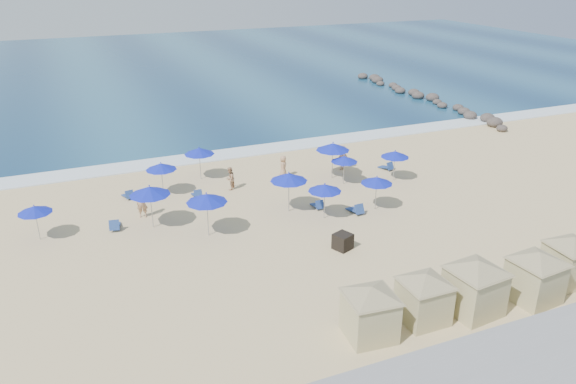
{
  "coord_description": "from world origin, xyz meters",
  "views": [
    {
      "loc": [
        -13.7,
        -25.66,
        14.65
      ],
      "look_at": [
        -1.54,
        3.0,
        1.57
      ],
      "focal_mm": 35.0,
      "sensor_mm": 36.0,
      "label": 1
    }
  ],
  "objects_px": {
    "rock_jetty": "(423,97)",
    "umbrella_1": "(150,191)",
    "cabana_2": "(476,280)",
    "umbrella_8": "(377,180)",
    "umbrella_5": "(289,177)",
    "beachgoer_1": "(230,178)",
    "cabana_1": "(424,291)",
    "umbrella_3": "(207,198)",
    "umbrella_0": "(35,209)",
    "beachgoer_2": "(342,158)",
    "umbrella_10": "(395,154)",
    "trash_bin": "(343,241)",
    "umbrella_7": "(344,159)",
    "cabana_4": "(571,254)",
    "umbrella_9": "(333,147)",
    "cabana_3": "(536,270)",
    "umbrella_2": "(161,166)",
    "umbrella_6": "(325,188)",
    "beachgoer_3": "(283,166)",
    "cabana_0": "(370,305)",
    "umbrella_4": "(199,151)",
    "beachgoer_0": "(142,203)"
  },
  "relations": [
    {
      "from": "cabana_0",
      "to": "umbrella_7",
      "type": "distance_m",
      "value": 17.04
    },
    {
      "from": "cabana_0",
      "to": "umbrella_10",
      "type": "height_order",
      "value": "cabana_0"
    },
    {
      "from": "umbrella_5",
      "to": "beachgoer_2",
      "type": "relative_size",
      "value": 1.43
    },
    {
      "from": "cabana_3",
      "to": "beachgoer_2",
      "type": "bearing_deg",
      "value": 89.87
    },
    {
      "from": "trash_bin",
      "to": "cabana_1",
      "type": "relative_size",
      "value": 0.22
    },
    {
      "from": "trash_bin",
      "to": "beachgoer_2",
      "type": "height_order",
      "value": "beachgoer_2"
    },
    {
      "from": "umbrella_4",
      "to": "beachgoer_3",
      "type": "distance_m",
      "value": 6.03
    },
    {
      "from": "cabana_1",
      "to": "beachgoer_2",
      "type": "distance_m",
      "value": 18.91
    },
    {
      "from": "cabana_1",
      "to": "umbrella_3",
      "type": "relative_size",
      "value": 1.54
    },
    {
      "from": "umbrella_8",
      "to": "beachgoer_1",
      "type": "xyz_separation_m",
      "value": [
        -7.39,
        6.66,
        -1.16
      ]
    },
    {
      "from": "beachgoer_3",
      "to": "cabana_0",
      "type": "bearing_deg",
      "value": -167.76
    },
    {
      "from": "umbrella_4",
      "to": "cabana_3",
      "type": "bearing_deg",
      "value": -64.13
    },
    {
      "from": "umbrella_3",
      "to": "umbrella_5",
      "type": "xyz_separation_m",
      "value": [
        5.48,
        1.22,
        -0.02
      ]
    },
    {
      "from": "umbrella_10",
      "to": "umbrella_8",
      "type": "bearing_deg",
      "value": -134.98
    },
    {
      "from": "umbrella_3",
      "to": "beachgoer_1",
      "type": "relative_size",
      "value": 1.67
    },
    {
      "from": "umbrella_2",
      "to": "umbrella_7",
      "type": "bearing_deg",
      "value": -13.93
    },
    {
      "from": "umbrella_8",
      "to": "umbrella_6",
      "type": "bearing_deg",
      "value": 178.82
    },
    {
      "from": "umbrella_10",
      "to": "umbrella_7",
      "type": "bearing_deg",
      "value": 167.63
    },
    {
      "from": "umbrella_2",
      "to": "beachgoer_2",
      "type": "height_order",
      "value": "umbrella_2"
    },
    {
      "from": "trash_bin",
      "to": "cabana_4",
      "type": "distance_m",
      "value": 11.17
    },
    {
      "from": "umbrella_5",
      "to": "beachgoer_3",
      "type": "height_order",
      "value": "umbrella_5"
    },
    {
      "from": "cabana_3",
      "to": "umbrella_2",
      "type": "distance_m",
      "value": 23.16
    },
    {
      "from": "trash_bin",
      "to": "umbrella_1",
      "type": "relative_size",
      "value": 0.33
    },
    {
      "from": "umbrella_0",
      "to": "beachgoer_2",
      "type": "bearing_deg",
      "value": 9.16
    },
    {
      "from": "umbrella_5",
      "to": "beachgoer_1",
      "type": "distance_m",
      "value": 5.54
    },
    {
      "from": "umbrella_10",
      "to": "beachgoer_2",
      "type": "relative_size",
      "value": 1.23
    },
    {
      "from": "cabana_2",
      "to": "umbrella_8",
      "type": "bearing_deg",
      "value": 80.91
    },
    {
      "from": "umbrella_6",
      "to": "beachgoer_1",
      "type": "xyz_separation_m",
      "value": [
        -3.85,
        6.59,
        -1.2
      ]
    },
    {
      "from": "cabana_0",
      "to": "umbrella_9",
      "type": "height_order",
      "value": "umbrella_9"
    },
    {
      "from": "beachgoer_1",
      "to": "beachgoer_3",
      "type": "bearing_deg",
      "value": 138.26
    },
    {
      "from": "cabana_0",
      "to": "umbrella_5",
      "type": "bearing_deg",
      "value": 81.95
    },
    {
      "from": "trash_bin",
      "to": "beachgoer_0",
      "type": "xyz_separation_m",
      "value": [
        -9.28,
        8.31,
        0.46
      ]
    },
    {
      "from": "umbrella_0",
      "to": "umbrella_8",
      "type": "distance_m",
      "value": 19.83
    },
    {
      "from": "rock_jetty",
      "to": "umbrella_1",
      "type": "height_order",
      "value": "umbrella_1"
    },
    {
      "from": "cabana_1",
      "to": "umbrella_5",
      "type": "distance_m",
      "value": 12.77
    },
    {
      "from": "umbrella_6",
      "to": "beachgoer_2",
      "type": "distance_m",
      "value": 8.74
    },
    {
      "from": "rock_jetty",
      "to": "umbrella_1",
      "type": "relative_size",
      "value": 9.95
    },
    {
      "from": "cabana_4",
      "to": "umbrella_7",
      "type": "xyz_separation_m",
      "value": [
        -3.95,
        15.53,
        0.32
      ]
    },
    {
      "from": "umbrella_8",
      "to": "umbrella_3",
      "type": "bearing_deg",
      "value": 176.64
    },
    {
      "from": "umbrella_3",
      "to": "umbrella_4",
      "type": "distance_m",
      "value": 8.94
    },
    {
      "from": "trash_bin",
      "to": "umbrella_7",
      "type": "xyz_separation_m",
      "value": [
        4.52,
        8.34,
        1.4
      ]
    },
    {
      "from": "rock_jetty",
      "to": "umbrella_7",
      "type": "distance_m",
      "value": 27.31
    },
    {
      "from": "cabana_1",
      "to": "umbrella_9",
      "type": "xyz_separation_m",
      "value": [
        4.18,
        16.73,
        0.9
      ]
    },
    {
      "from": "rock_jetty",
      "to": "umbrella_2",
      "type": "height_order",
      "value": "umbrella_2"
    },
    {
      "from": "trash_bin",
      "to": "beachgoer_3",
      "type": "relative_size",
      "value": 0.55
    },
    {
      "from": "cabana_0",
      "to": "umbrella_0",
      "type": "distance_m",
      "value": 19.35
    },
    {
      "from": "rock_jetty",
      "to": "beachgoer_0",
      "type": "xyz_separation_m",
      "value": [
        -33.74,
        -18.63,
        0.54
      ]
    },
    {
      "from": "cabana_2",
      "to": "umbrella_8",
      "type": "distance_m",
      "value": 11.36
    },
    {
      "from": "umbrella_3",
      "to": "umbrella_5",
      "type": "distance_m",
      "value": 5.61
    },
    {
      "from": "trash_bin",
      "to": "umbrella_9",
      "type": "xyz_separation_m",
      "value": [
        4.3,
        9.65,
        1.92
      ]
    }
  ]
}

